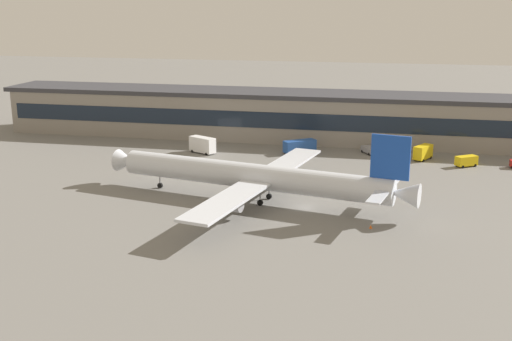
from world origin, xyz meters
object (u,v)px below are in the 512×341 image
Objects in this scene: airliner at (256,177)px; pushback_tractor at (370,150)px; catering_truck at (202,144)px; crew_van at (467,161)px; stair_truck at (423,152)px; traffic_cone_0 at (371,227)px; fuel_truck at (300,146)px.

airliner is 11.56× the size of pushback_tractor.
airliner is at bearing -114.06° from pushback_tractor.
pushback_tractor is (42.17, 8.31, -1.24)m from catering_truck.
airliner reaches higher than catering_truck.
catering_truck reaches higher than crew_van.
airliner is at bearing -128.62° from stair_truck.
crew_van is at bearing -0.13° from catering_truck.
stair_truck is at bearing 51.38° from airliner.
traffic_cone_0 is (-10.63, -52.27, -1.65)m from stair_truck.
catering_truck reaches higher than stair_truck.
catering_truck is 1.18× the size of stair_truck.
airliner is at bearing -139.54° from crew_van.
stair_truck is (12.97, -3.58, 0.93)m from pushback_tractor.
stair_truck is (33.05, 41.38, -2.96)m from airliner.
airliner reaches higher than traffic_cone_0.
stair_truck reaches higher than traffic_cone_0.
stair_truck is at bearing -15.43° from pushback_tractor.
pushback_tractor is at bearing 9.85° from fuel_truck.
catering_truck is 55.34m from stair_truck.
stair_truck is 1.16× the size of crew_van.
fuel_truck is (-17.55, -3.05, 0.83)m from pushback_tractor.
stair_truck reaches higher than crew_van.
catering_truck reaches higher than fuel_truck.
airliner is 9.79× the size of stair_truck.
traffic_cone_0 is (44.51, -47.53, -1.97)m from catering_truck.
airliner reaches higher than fuel_truck.
airliner reaches higher than crew_van.
fuel_truck is (24.62, 5.27, -0.41)m from catering_truck.
catering_truck reaches higher than traffic_cone_0.
stair_truck is 10.92m from crew_van.
traffic_cone_0 is at bearing -101.50° from stair_truck.
pushback_tractor is 13.49m from stair_truck.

